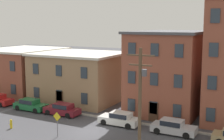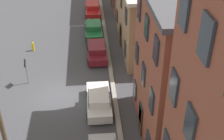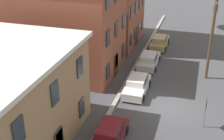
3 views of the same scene
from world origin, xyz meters
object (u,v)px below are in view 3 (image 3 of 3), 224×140
Objects in this scene: car_white at (137,85)px; caution_sign at (206,108)px; car_maroon at (109,135)px; car_silver at (149,60)px; utility_pole at (213,29)px; car_tan at (160,41)px.

car_white is 7.11m from caution_sign.
car_silver is at bearing -0.71° from car_maroon.
car_maroon is 14.55m from utility_pole.
utility_pole reaches higher than caution_sign.
car_maroon is at bearing 179.29° from car_silver.
utility_pole is (-7.06, -5.72, 4.26)m from car_tan.
car_maroon is 0.49× the size of utility_pole.
caution_sign is at bearing -148.33° from car_silver.
car_white is 11.82m from car_tan.
car_tan is at bearing 20.25° from caution_sign.
car_silver is at bearing 0.28° from car_white.
utility_pole reaches higher than car_white.
car_white is (7.74, -0.20, 0.00)m from car_maroon.
caution_sign reaches higher than car_silver.
car_white is at bearing 57.40° from caution_sign.
utility_pole reaches higher than car_maroon.
car_tan is (11.82, -0.18, 0.00)m from car_white.
car_silver is 1.00× the size of car_tan.
car_silver is 0.49× the size of utility_pole.
utility_pole is at bearing -140.99° from car_tan.
car_white is 5.88m from car_silver.
car_silver is at bearing 79.34° from utility_pole.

